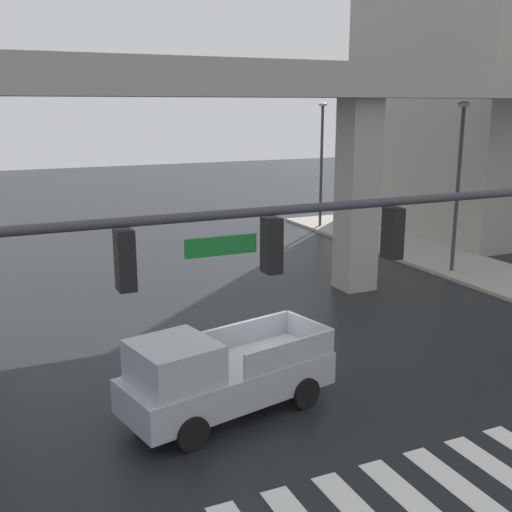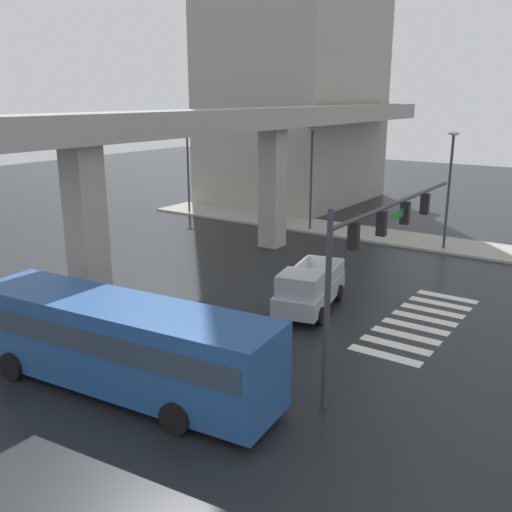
{
  "view_description": "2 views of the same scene",
  "coord_description": "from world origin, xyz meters",
  "px_view_note": "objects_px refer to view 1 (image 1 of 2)",
  "views": [
    {
      "loc": [
        -6.29,
        -14.35,
        7.13
      ],
      "look_at": [
        0.89,
        1.36,
        2.92
      ],
      "focal_mm": 43.84,
      "sensor_mm": 36.0,
      "label": 1
    },
    {
      "loc": [
        -22.36,
        -13.33,
        9.23
      ],
      "look_at": [
        -1.36,
        1.12,
        2.05
      ],
      "focal_mm": 39.94,
      "sensor_mm": 36.0,
      "label": 2
    }
  ],
  "objects_px": {
    "pickup_truck": "(218,376)",
    "street_lamp_mid_block": "(459,168)",
    "traffic_signal_mast": "(116,291)",
    "street_lamp_far_north": "(322,150)"
  },
  "relations": [
    {
      "from": "pickup_truck",
      "to": "street_lamp_mid_block",
      "type": "xyz_separation_m",
      "value": [
        13.74,
        7.62,
        3.57
      ]
    },
    {
      "from": "traffic_signal_mast",
      "to": "street_lamp_far_north",
      "type": "bearing_deg",
      "value": 54.06
    },
    {
      "from": "street_lamp_far_north",
      "to": "pickup_truck",
      "type": "bearing_deg",
      "value": -126.06
    },
    {
      "from": "street_lamp_far_north",
      "to": "traffic_signal_mast",
      "type": "bearing_deg",
      "value": -125.94
    },
    {
      "from": "traffic_signal_mast",
      "to": "street_lamp_far_north",
      "type": "height_order",
      "value": "street_lamp_far_north"
    },
    {
      "from": "street_lamp_mid_block",
      "to": "street_lamp_far_north",
      "type": "bearing_deg",
      "value": 90.0
    },
    {
      "from": "pickup_truck",
      "to": "street_lamp_mid_block",
      "type": "distance_m",
      "value": 16.11
    },
    {
      "from": "pickup_truck",
      "to": "street_lamp_mid_block",
      "type": "relative_size",
      "value": 0.74
    },
    {
      "from": "pickup_truck",
      "to": "traffic_signal_mast",
      "type": "relative_size",
      "value": 0.49
    },
    {
      "from": "traffic_signal_mast",
      "to": "street_lamp_mid_block",
      "type": "height_order",
      "value": "street_lamp_mid_block"
    }
  ]
}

